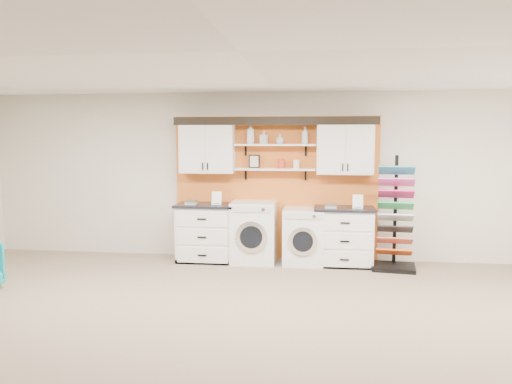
# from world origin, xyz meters

# --- Properties ---
(floor) EXTENTS (10.00, 10.00, 0.00)m
(floor) POSITION_xyz_m (0.00, 0.00, 0.00)
(floor) COLOR #866F5A
(floor) RESTS_ON ground
(ceiling) EXTENTS (10.00, 10.00, 0.00)m
(ceiling) POSITION_xyz_m (0.00, 0.00, 2.80)
(ceiling) COLOR white
(ceiling) RESTS_ON wall_back
(wall_back) EXTENTS (10.00, 0.00, 10.00)m
(wall_back) POSITION_xyz_m (0.00, 4.00, 1.40)
(wall_back) COLOR beige
(wall_back) RESTS_ON floor
(accent_panel) EXTENTS (3.40, 0.07, 2.40)m
(accent_panel) POSITION_xyz_m (0.00, 3.96, 1.20)
(accent_panel) COLOR orange
(accent_panel) RESTS_ON wall_back
(upper_cabinet_left) EXTENTS (0.90, 0.35, 0.84)m
(upper_cabinet_left) POSITION_xyz_m (-1.13, 3.79, 1.88)
(upper_cabinet_left) COLOR silver
(upper_cabinet_left) RESTS_ON wall_back
(upper_cabinet_right) EXTENTS (0.90, 0.35, 0.84)m
(upper_cabinet_right) POSITION_xyz_m (1.13, 3.79, 1.88)
(upper_cabinet_right) COLOR silver
(upper_cabinet_right) RESTS_ON wall_back
(shelf_lower) EXTENTS (1.32, 0.28, 0.03)m
(shelf_lower) POSITION_xyz_m (0.00, 3.80, 1.53)
(shelf_lower) COLOR silver
(shelf_lower) RESTS_ON wall_back
(shelf_upper) EXTENTS (1.32, 0.28, 0.03)m
(shelf_upper) POSITION_xyz_m (0.00, 3.80, 1.93)
(shelf_upper) COLOR silver
(shelf_upper) RESTS_ON wall_back
(crown_molding) EXTENTS (3.30, 0.41, 0.13)m
(crown_molding) POSITION_xyz_m (0.00, 3.81, 2.33)
(crown_molding) COLOR black
(crown_molding) RESTS_ON wall_back
(picture_frame) EXTENTS (0.18, 0.02, 0.22)m
(picture_frame) POSITION_xyz_m (-0.35, 3.85, 1.66)
(picture_frame) COLOR black
(picture_frame) RESTS_ON shelf_lower
(canister_red) EXTENTS (0.11, 0.11, 0.16)m
(canister_red) POSITION_xyz_m (0.10, 3.80, 1.62)
(canister_red) COLOR red
(canister_red) RESTS_ON shelf_lower
(canister_cream) EXTENTS (0.10, 0.10, 0.14)m
(canister_cream) POSITION_xyz_m (0.35, 3.80, 1.61)
(canister_cream) COLOR silver
(canister_cream) RESTS_ON shelf_lower
(base_cabinet_left) EXTENTS (0.98, 0.66, 0.96)m
(base_cabinet_left) POSITION_xyz_m (-1.13, 3.64, 0.48)
(base_cabinet_left) COLOR silver
(base_cabinet_left) RESTS_ON floor
(base_cabinet_right) EXTENTS (0.96, 0.66, 0.94)m
(base_cabinet_right) POSITION_xyz_m (1.13, 3.64, 0.47)
(base_cabinet_right) COLOR silver
(base_cabinet_right) RESTS_ON floor
(washer) EXTENTS (0.72, 0.71, 1.01)m
(washer) POSITION_xyz_m (-0.33, 3.64, 0.50)
(washer) COLOR white
(washer) RESTS_ON floor
(dryer) EXTENTS (0.65, 0.71, 0.91)m
(dryer) POSITION_xyz_m (0.48, 3.64, 0.45)
(dryer) COLOR white
(dryer) RESTS_ON floor
(sample_rack) EXTENTS (0.71, 0.62, 1.78)m
(sample_rack) POSITION_xyz_m (1.90, 3.49, 0.55)
(sample_rack) COLOR black
(sample_rack) RESTS_ON floor
(soap_bottle_a) EXTENTS (0.13, 0.13, 0.33)m
(soap_bottle_a) POSITION_xyz_m (-0.41, 3.80, 2.11)
(soap_bottle_a) COLOR silver
(soap_bottle_a) RESTS_ON shelf_upper
(soap_bottle_b) EXTENTS (0.13, 0.13, 0.22)m
(soap_bottle_b) POSITION_xyz_m (-0.19, 3.80, 2.05)
(soap_bottle_b) COLOR silver
(soap_bottle_b) RESTS_ON shelf_upper
(soap_bottle_c) EXTENTS (0.17, 0.17, 0.16)m
(soap_bottle_c) POSITION_xyz_m (0.08, 3.80, 2.02)
(soap_bottle_c) COLOR silver
(soap_bottle_c) RESTS_ON shelf_upper
(soap_bottle_d) EXTENTS (0.15, 0.15, 0.28)m
(soap_bottle_d) POSITION_xyz_m (0.49, 3.80, 2.09)
(soap_bottle_d) COLOR silver
(soap_bottle_d) RESTS_ON shelf_upper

